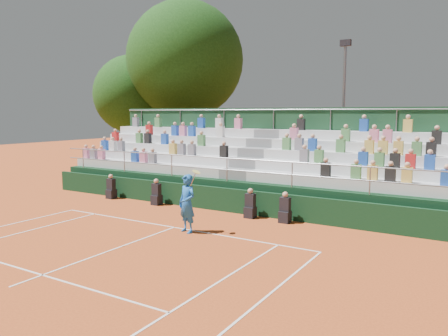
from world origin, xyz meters
The scene contains 8 objects.
ground centered at (0.00, 0.00, 0.00)m, with size 90.00×90.00×0.00m, color #BA4C1F.
courtside_wall centered at (0.00, 3.20, 0.50)m, with size 20.00×0.15×1.00m, color black.
line_officials centered at (-1.06, 2.75, 0.48)m, with size 9.50×0.40×1.19m.
grandstand centered at (0.00, 6.44, 1.07)m, with size 20.00×5.20×4.40m.
tennis_player centered at (0.79, -0.26, 1.02)m, with size 0.95×0.67×2.22m.
tree_west centered at (-13.42, 12.49, 5.49)m, with size 5.82×5.82×8.42m.
tree_east centered at (-9.14, 13.27, 7.83)m, with size 8.21×8.21×11.95m.
floodlight_mast centered at (2.35, 12.82, 4.78)m, with size 0.60×0.25×8.22m.
Camera 1 is at (9.54, -12.26, 4.12)m, focal length 35.00 mm.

